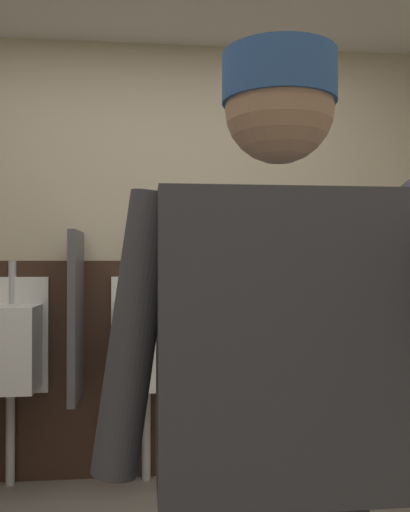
# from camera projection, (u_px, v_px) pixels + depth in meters

# --- Properties ---
(wall_back) EXTENTS (4.23, 0.12, 2.52)m
(wall_back) POSITION_uv_depth(u_px,v_px,m) (162.00, 258.00, 3.32)
(wall_back) COLOR beige
(wall_back) RESTS_ON ground_plane
(wainscot_band_back) EXTENTS (3.63, 0.03, 1.24)m
(wainscot_band_back) POSITION_uv_depth(u_px,v_px,m) (162.00, 368.00, 3.24)
(wainscot_band_back) COLOR #382319
(wainscot_band_back) RESTS_ON ground_plane
(urinal_left) EXTENTS (0.40, 0.34, 1.24)m
(urinal_left) POSITION_uv_depth(u_px,v_px,m) (7.00, 347.00, 3.00)
(urinal_left) COLOR white
(urinal_left) RESTS_ON ground_plane
(urinal_middle) EXTENTS (0.40, 0.34, 1.24)m
(urinal_middle) POSITION_uv_depth(u_px,v_px,m) (146.00, 345.00, 3.08)
(urinal_middle) COLOR white
(urinal_middle) RESTS_ON ground_plane
(urinal_right) EXTENTS (0.40, 0.34, 1.24)m
(urinal_right) POSITION_uv_depth(u_px,v_px,m) (279.00, 342.00, 3.16)
(urinal_right) COLOR white
(urinal_right) RESTS_ON ground_plane
(privacy_divider_panel) EXTENTS (0.04, 0.40, 0.90)m
(privacy_divider_panel) POSITION_uv_depth(u_px,v_px,m) (76.00, 315.00, 2.98)
(privacy_divider_panel) COLOR #4C4C51
(person) EXTENTS (0.71, 0.60, 1.65)m
(person) POSITION_uv_depth(u_px,v_px,m) (281.00, 392.00, 1.10)
(person) COLOR #2D3342
(person) RESTS_ON ground_plane
(soap_dispenser) EXTENTS (0.10, 0.07, 0.18)m
(soap_dispenser) POSITION_uv_depth(u_px,v_px,m) (142.00, 230.00, 3.21)
(soap_dispenser) COLOR silver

